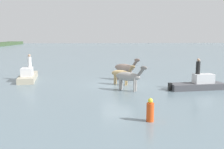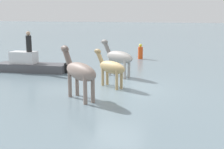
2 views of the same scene
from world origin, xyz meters
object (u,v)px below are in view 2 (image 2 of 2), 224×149
at_px(horse_pinto_flank, 118,57).
at_px(horse_mid_herd, 79,71).
at_px(buoy_channel_marker, 140,52).
at_px(horse_lead, 111,67).
at_px(boat_launch_far, 31,66).
at_px(person_helmsman_aft, 29,42).

relative_size(horse_pinto_flank, horse_mid_herd, 0.99).
xyz_separation_m(horse_pinto_flank, buoy_channel_marker, (-6.57, -0.29, -0.56)).
bearing_deg(buoy_channel_marker, horse_lead, 4.23).
height_order(horse_pinto_flank, horse_mid_herd, horse_mid_herd).
relative_size(boat_launch_far, buoy_channel_marker, 3.87).
height_order(horse_mid_herd, person_helmsman_aft, person_helmsman_aft).
bearing_deg(horse_lead, person_helmsman_aft, 13.05).
bearing_deg(horse_lead, buoy_channel_marker, -54.05).
distance_m(horse_lead, boat_launch_far, 6.08).
xyz_separation_m(horse_lead, horse_mid_herd, (2.26, -0.53, 0.19)).
height_order(horse_mid_herd, boat_launch_far, horse_mid_herd).
relative_size(horse_mid_herd, boat_launch_far, 0.54).
bearing_deg(person_helmsman_aft, buoy_channel_marker, 144.23).
height_order(person_helmsman_aft, buoy_channel_marker, person_helmsman_aft).
height_order(horse_pinto_flank, person_helmsman_aft, person_helmsman_aft).
bearing_deg(horse_mid_herd, boat_launch_far, -3.90).
relative_size(horse_pinto_flank, buoy_channel_marker, 2.05).
distance_m(horse_lead, person_helmsman_aft, 6.04).
height_order(boat_launch_far, person_helmsman_aft, person_helmsman_aft).
bearing_deg(horse_lead, horse_mid_herd, 108.42).
xyz_separation_m(boat_launch_far, buoy_channel_marker, (-6.86, 5.04, 0.20)).
relative_size(horse_lead, person_helmsman_aft, 1.71).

